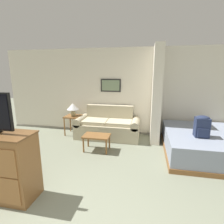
{
  "coord_description": "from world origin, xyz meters",
  "views": [
    {
      "loc": [
        0.78,
        -1.18,
        1.9
      ],
      "look_at": [
        0.05,
        2.45,
        1.05
      ],
      "focal_mm": 28.0,
      "sensor_mm": 36.0,
      "label": 1
    }
  ],
  "objects_px": {
    "table_lamp": "(73,107)",
    "bed": "(202,143)",
    "backpack": "(202,126)",
    "coffee_table": "(97,137)",
    "couch": "(108,126)"
  },
  "relations": [
    {
      "from": "coffee_table",
      "to": "backpack",
      "type": "distance_m",
      "value": 2.39
    },
    {
      "from": "backpack",
      "to": "table_lamp",
      "type": "bearing_deg",
      "value": 164.01
    },
    {
      "from": "table_lamp",
      "to": "bed",
      "type": "bearing_deg",
      "value": -10.8
    },
    {
      "from": "backpack",
      "to": "coffee_table",
      "type": "bearing_deg",
      "value": -179.39
    },
    {
      "from": "bed",
      "to": "backpack",
      "type": "relative_size",
      "value": 4.36
    },
    {
      "from": "bed",
      "to": "table_lamp",
      "type": "bearing_deg",
      "value": 169.2
    },
    {
      "from": "table_lamp",
      "to": "backpack",
      "type": "relative_size",
      "value": 0.82
    },
    {
      "from": "couch",
      "to": "table_lamp",
      "type": "distance_m",
      "value": 1.22
    },
    {
      "from": "coffee_table",
      "to": "couch",
      "type": "bearing_deg",
      "value": 85.97
    },
    {
      "from": "couch",
      "to": "table_lamp",
      "type": "xyz_separation_m",
      "value": [
        -1.1,
        0.03,
        0.53
      ]
    },
    {
      "from": "coffee_table",
      "to": "backpack",
      "type": "xyz_separation_m",
      "value": [
        2.35,
        0.03,
        0.43
      ]
    },
    {
      "from": "bed",
      "to": "backpack",
      "type": "bearing_deg",
      "value": -114.33
    },
    {
      "from": "table_lamp",
      "to": "backpack",
      "type": "xyz_separation_m",
      "value": [
        3.38,
        -0.97,
        -0.09
      ]
    },
    {
      "from": "coffee_table",
      "to": "backpack",
      "type": "bearing_deg",
      "value": 0.61
    },
    {
      "from": "table_lamp",
      "to": "backpack",
      "type": "height_order",
      "value": "backpack"
    }
  ]
}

